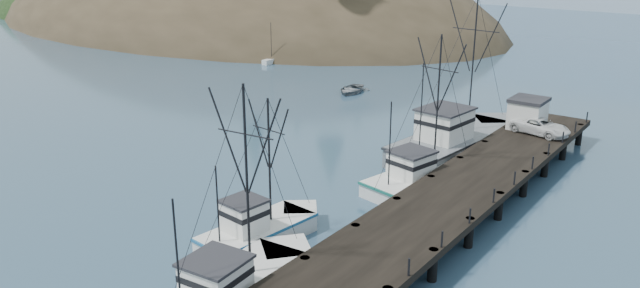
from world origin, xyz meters
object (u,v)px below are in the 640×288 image
object	(u,v)px
trawler_mid	(261,230)
work_vessel	(457,139)
motorboat	(351,92)
pier	(464,188)
trawler_near	(238,288)
pickup_truck	(540,126)
pier_shed	(528,113)
trawler_far	(424,176)

from	to	relation	value
trawler_mid	work_vessel	xyz separation A→B (m)	(2.74, 23.38, 0.41)
motorboat	pier	bearing A→B (deg)	-55.64
trawler_near	pickup_truck	xyz separation A→B (m)	(5.27, 32.74, 1.90)
pier_shed	pickup_truck	distance (m)	2.00
pier	pickup_truck	size ratio (longest dim) A/B	8.53
trawler_mid	pier	bearing A→B (deg)	55.33
pier_shed	pickup_truck	bearing A→B (deg)	-34.67
trawler_near	pickup_truck	distance (m)	33.22
work_vessel	pickup_truck	world-z (taller)	work_vessel
work_vessel	motorboat	bearing A→B (deg)	146.81
pickup_truck	motorboat	bearing A→B (deg)	80.94
pickup_truck	motorboat	size ratio (longest dim) A/B	0.97
trawler_mid	work_vessel	size ratio (longest dim) A/B	0.56
work_vessel	pickup_truck	size ratio (longest dim) A/B	3.34
pier_shed	motorboat	xyz separation A→B (m)	(-24.82, 8.72, -3.42)
pier	trawler_near	distance (m)	18.64
trawler_far	pier_shed	size ratio (longest dim) A/B	3.77
trawler_mid	pickup_truck	size ratio (longest dim) A/B	1.86
pier	work_vessel	bearing A→B (deg)	116.49
trawler_near	trawler_mid	world-z (taller)	trawler_near
trawler_near	pickup_truck	bearing A→B (deg)	80.85
trawler_far	pier_shed	bearing A→B (deg)	76.35
pickup_truck	motorboat	xyz separation A→B (m)	(-26.36, 9.78, -2.72)
trawler_mid	trawler_near	bearing A→B (deg)	-58.77
trawler_near	pier	bearing A→B (deg)	75.11
trawler_far	motorboat	world-z (taller)	trawler_far
trawler_near	pier_shed	xyz separation A→B (m)	(3.73, 33.81, 2.60)
pier	pickup_truck	bearing A→B (deg)	88.10
pier	trawler_near	bearing A→B (deg)	-104.89
pickup_truck	trawler_mid	bearing A→B (deg)	173.05
pickup_truck	motorboat	world-z (taller)	pickup_truck
pier	pickup_truck	distance (m)	14.79
trawler_mid	pickup_truck	distance (m)	28.33
pier	work_vessel	world-z (taller)	work_vessel
trawler_far	work_vessel	size ratio (longest dim) A/B	0.70
pier	trawler_far	world-z (taller)	trawler_far
trawler_mid	pickup_truck	bearing A→B (deg)	71.75
trawler_far	motorboat	size ratio (longest dim) A/B	2.27
pier_shed	trawler_near	bearing A→B (deg)	-96.30
pier	motorboat	xyz separation A→B (m)	(-25.87, 24.53, -1.69)
trawler_near	motorboat	xyz separation A→B (m)	(-21.09, 42.53, -0.82)
trawler_mid	trawler_far	xyz separation A→B (m)	(4.05, 14.49, 0.00)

